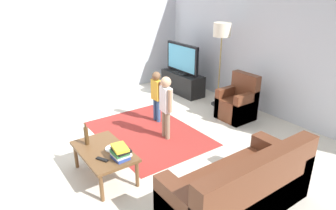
% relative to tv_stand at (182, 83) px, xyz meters
% --- Properties ---
extents(ground, '(7.80, 7.80, 0.00)m').
position_rel_tv_stand_xyz_m(ground, '(1.77, -2.30, -0.24)').
color(ground, beige).
extents(wall_back, '(6.00, 0.12, 2.70)m').
position_rel_tv_stand_xyz_m(wall_back, '(1.77, 0.70, 1.11)').
color(wall_back, silver).
rests_on(wall_back, ground).
extents(wall_left, '(0.12, 6.00, 2.70)m').
position_rel_tv_stand_xyz_m(wall_left, '(-1.23, -2.30, 1.11)').
color(wall_left, silver).
rests_on(wall_left, ground).
extents(area_rug, '(2.20, 1.60, 0.01)m').
position_rel_tv_stand_xyz_m(area_rug, '(1.37, -1.85, -0.24)').
color(area_rug, '#9E2D28').
rests_on(area_rug, ground).
extents(tv_stand, '(1.20, 0.44, 0.50)m').
position_rel_tv_stand_xyz_m(tv_stand, '(0.00, 0.00, 0.00)').
color(tv_stand, black).
rests_on(tv_stand, ground).
extents(tv, '(1.10, 0.28, 0.71)m').
position_rel_tv_stand_xyz_m(tv, '(0.00, -0.02, 0.60)').
color(tv, black).
rests_on(tv, tv_stand).
extents(couch, '(0.80, 1.80, 0.86)m').
position_rel_tv_stand_xyz_m(couch, '(3.69, -2.02, 0.05)').
color(couch, brown).
rests_on(couch, ground).
extents(armchair, '(0.60, 0.60, 0.90)m').
position_rel_tv_stand_xyz_m(armchair, '(1.84, -0.04, 0.05)').
color(armchair, brown).
rests_on(armchair, ground).
extents(floor_lamp, '(0.36, 0.36, 1.78)m').
position_rel_tv_stand_xyz_m(floor_lamp, '(1.08, 0.15, 1.30)').
color(floor_lamp, '#262626').
rests_on(floor_lamp, ground).
extents(child_near_tv, '(0.34, 0.16, 1.00)m').
position_rel_tv_stand_xyz_m(child_near_tv, '(1.02, -1.43, 0.36)').
color(child_near_tv, '#33598C').
rests_on(child_near_tv, ground).
extents(child_center, '(0.37, 0.18, 1.11)m').
position_rel_tv_stand_xyz_m(child_center, '(1.68, -1.67, 0.42)').
color(child_center, gray).
rests_on(child_center, ground).
extents(coffee_table, '(1.00, 0.60, 0.42)m').
position_rel_tv_stand_xyz_m(coffee_table, '(2.12, -3.02, 0.13)').
color(coffee_table, brown).
rests_on(coffee_table, ground).
extents(book_stack, '(0.28, 0.22, 0.18)m').
position_rel_tv_stand_xyz_m(book_stack, '(2.44, -2.92, 0.26)').
color(book_stack, '#334CA5').
rests_on(book_stack, coffee_table).
extents(bottle, '(0.06, 0.06, 0.32)m').
position_rel_tv_stand_xyz_m(bottle, '(1.84, -3.14, 0.31)').
color(bottle, '#4C3319').
rests_on(bottle, coffee_table).
extents(tv_remote, '(0.17, 0.12, 0.02)m').
position_rel_tv_stand_xyz_m(tv_remote, '(2.34, -3.14, 0.19)').
color(tv_remote, black).
rests_on(tv_remote, coffee_table).
extents(plate, '(0.22, 0.22, 0.02)m').
position_rel_tv_stand_xyz_m(plate, '(2.17, -2.90, 0.18)').
color(plate, white).
rests_on(plate, coffee_table).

